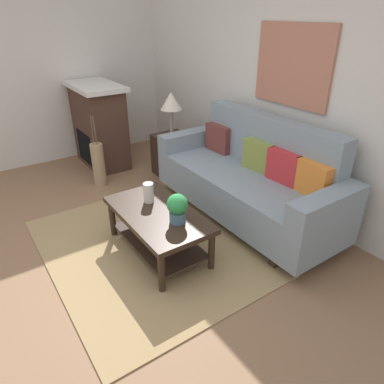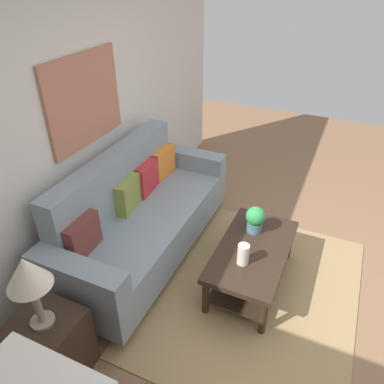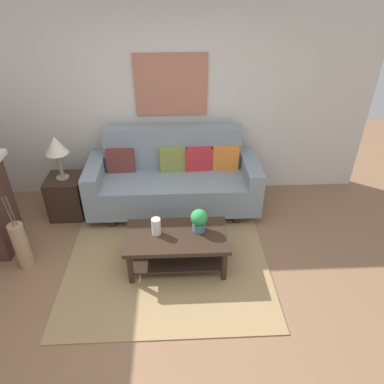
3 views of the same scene
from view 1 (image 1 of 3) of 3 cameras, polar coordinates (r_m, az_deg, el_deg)
name	(u,v)px [view 1 (image 1 of 3)]	position (r m, az deg, el deg)	size (l,w,h in m)	color
ground_plane	(98,266)	(3.34, -15.05, -11.53)	(9.57, 9.57, 0.00)	#8C6647
wall_back	(288,85)	(3.96, 15.32, 16.39)	(5.57, 0.10, 2.70)	silver
wall_left	(52,66)	(5.58, -21.77, 18.48)	(0.10, 5.20, 2.70)	silver
area_rug	(147,247)	(3.48, -7.31, -8.79)	(2.25, 1.78, 0.01)	#A38456
couch	(249,180)	(3.81, 9.21, 1.94)	(2.22, 0.84, 1.08)	gray
throw_pillow_maroon	(219,138)	(4.27, 4.36, 8.71)	(0.36, 0.12, 0.32)	brown
throw_pillow_olive	(259,156)	(3.79, 10.89, 5.79)	(0.36, 0.12, 0.32)	olive
throw_pillow_crimson	(284,167)	(3.58, 14.75, 4.02)	(0.36, 0.12, 0.32)	red
throw_pillow_orange	(313,179)	(3.38, 19.05, 2.01)	(0.36, 0.12, 0.32)	orange
coffee_table	(158,223)	(3.25, -5.57, -4.99)	(1.10, 0.60, 0.43)	#332319
tabletop_vase	(149,193)	(3.32, -7.08, -0.09)	(0.10, 0.10, 0.19)	white
potted_plant_tabletop	(177,207)	(2.96, -2.40, -2.51)	(0.18, 0.18, 0.26)	slate
side_table	(172,155)	(4.84, -3.19, 6.02)	(0.44, 0.44, 0.56)	#332319
table_lamp	(171,103)	(4.63, -3.43, 14.27)	(0.28, 0.28, 0.57)	gray
fireplace	(99,125)	(5.26, -14.84, 10.46)	(1.02, 0.58, 1.16)	#472D23
floor_vase	(99,165)	(4.69, -14.97, 4.33)	(0.16, 0.16, 0.56)	tan
floor_vase_branch_a	(94,131)	(4.51, -15.58, 9.61)	(0.01, 0.01, 0.36)	brown
floor_vase_branch_b	(95,130)	(4.55, -15.51, 9.75)	(0.01, 0.01, 0.36)	brown
floor_vase_branch_c	(92,130)	(4.54, -15.92, 9.65)	(0.01, 0.01, 0.36)	brown
framed_painting	(292,66)	(3.82, 16.00, 19.17)	(0.93, 0.03, 0.78)	#B77056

